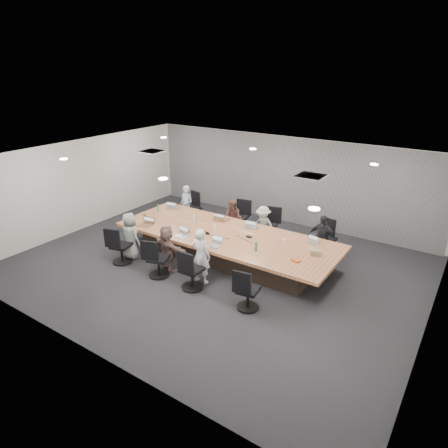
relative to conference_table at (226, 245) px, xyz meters
The scene contains 41 objects.
floor 0.64m from the conference_table, 90.00° to the right, with size 10.00×8.00×0.00m, color #27272C.
ceiling 2.45m from the conference_table, 90.00° to the right, with size 10.00×8.00×0.00m, color white.
wall_back 3.64m from the conference_table, 90.00° to the left, with size 10.00×2.80×0.00m, color beige.
wall_front 4.61m from the conference_table, 90.00° to the right, with size 10.00×2.80×0.00m, color beige.
wall_left 5.12m from the conference_table, behind, with size 8.00×2.80×0.00m, color beige.
wall_right 5.12m from the conference_table, ahead, with size 8.00×2.80×0.00m, color beige.
curtain 3.56m from the conference_table, 90.00° to the left, with size 9.80×0.04×2.80m, color gray.
conference_table is the anchor object (origin of this frame).
chair_0 2.97m from the conference_table, 145.06° to the left, with size 0.51×0.51×0.76m, color black, non-canonical shape.
chair_1 1.82m from the conference_table, 110.69° to the left, with size 0.59×0.59×0.88m, color black, non-canonical shape.
chair_2 1.74m from the conference_table, 77.58° to the left, with size 0.55×0.55×0.82m, color black, non-canonical shape.
chair_3 2.72m from the conference_table, 38.65° to the left, with size 0.55×0.55×0.81m, color black, non-canonical shape.
chair_4 2.76m from the conference_table, 142.02° to the right, with size 0.55×0.55×0.81m, color black, non-canonical shape.
chair_5 1.91m from the conference_table, 117.06° to the right, with size 0.54×0.54×0.80m, color black, non-canonical shape.
chair_6 1.71m from the conference_table, 84.08° to the right, with size 0.55×0.55×0.81m, color black, non-canonical shape.
chair_7 2.39m from the conference_table, 45.26° to the right, with size 0.51×0.51×0.75m, color black, non-canonical shape.
person_0 2.79m from the conference_table, 150.97° to the left, with size 0.48×0.31×1.31m, color #9DB7CD.
laptop_0 2.58m from the conference_table, 161.80° to the left, with size 0.33×0.23×0.02m, color #B2B2B7.
person_1 1.51m from the conference_table, 115.44° to the left, with size 0.57×0.45×1.18m, color brown.
laptop_1 1.08m from the conference_table, 128.75° to the left, with size 0.36×0.25×0.02m, color #8C6647.
person_2 1.41m from the conference_table, 74.49° to the left, with size 0.76×0.44×1.18m, color #9BA19A.
laptop_2 0.95m from the conference_table, 64.91° to the left, with size 0.32×0.22×0.02m, color #B2B2B7.
person_3 2.53m from the conference_table, 32.42° to the left, with size 0.75×0.31×1.29m, color black.
laptop_3 2.30m from the conference_table, 20.62° to the left, with size 0.28×0.19×0.02m, color #B2B2B7.
person_4 2.57m from the conference_table, 148.20° to the right, with size 0.63×0.41×1.28m, color gray.
laptop_4 2.35m from the conference_table, 159.83° to the right, with size 0.36×0.24×0.02m, color #8C6647.
person_5 1.62m from the conference_table, 122.75° to the right, with size 1.13×0.36×1.22m, color brown.
laptop_5 1.23m from the conference_table, 137.34° to the right, with size 0.32×0.22×0.02m, color #B2B2B7.
person_6 1.39m from the conference_table, 82.56° to the right, with size 0.51×0.33×1.39m, color silver.
laptop_6 0.89m from the conference_table, 77.58° to the right, with size 0.29×0.20×0.02m, color #B2B2B7.
bottle_green_left 2.70m from the conference_table, behind, with size 0.06×0.06×0.23m, color #2C7A45.
bottle_green_right 1.33m from the conference_table, 21.81° to the right, with size 0.06×0.06×0.22m, color #2C7A45.
bottle_clear 1.32m from the conference_table, behind, with size 0.06×0.06×0.21m, color silver.
cup_white_far 0.60m from the conference_table, 167.16° to the left, with size 0.09×0.09×0.11m, color white.
cup_white_near 1.59m from the conference_table, 13.77° to the left, with size 0.07×0.07×0.09m, color white.
mug_brown 2.67m from the conference_table, behind, with size 0.09×0.09×0.11m, color brown.
mic_left 1.12m from the conference_table, 151.58° to the right, with size 0.14×0.10×0.03m, color black.
mic_right 0.73m from the conference_table, 12.90° to the left, with size 0.15×0.10×0.03m, color black.
stapler 0.63m from the conference_table, 144.07° to the right, with size 0.16×0.04×0.06m, color black.
canvas_bag 2.47m from the conference_table, ahead, with size 0.24×0.15×0.13m, color #978562.
snack_packet 2.27m from the conference_table, 11.38° to the right, with size 0.19×0.13×0.04m, color #D44B1D.
Camera 1 is at (5.33, -7.56, 4.92)m, focal length 32.00 mm.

